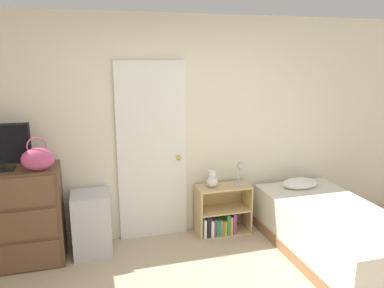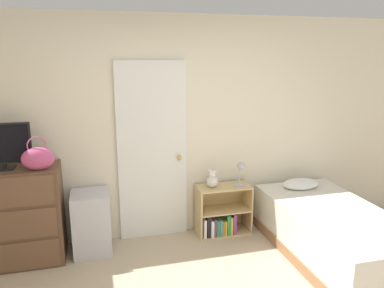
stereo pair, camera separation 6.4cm
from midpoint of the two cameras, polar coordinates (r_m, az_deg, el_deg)
wall_back at (r=4.33m, az=-3.20°, el=2.33°), size 10.00×0.06×2.55m
door_closed at (r=4.29m, az=-6.50°, el=-1.26°), size 0.79×0.09×2.05m
dresser at (r=4.26m, az=-26.05°, el=-10.05°), size 0.96×0.47×1.02m
tv at (r=4.04m, az=-27.44°, el=-0.30°), size 0.53×0.16×0.46m
handbag at (r=3.90m, az=-22.87°, el=-2.11°), size 0.31×0.14×0.33m
storage_bin at (r=4.28m, az=-15.49°, el=-11.55°), size 0.40×0.42×0.68m
bookshelf at (r=4.60m, az=3.93°, el=-10.80°), size 0.64×0.31×0.59m
teddy_bear at (r=4.40m, az=2.67°, el=-5.45°), size 0.14×0.14×0.21m
desk_lamp at (r=4.44m, az=7.01°, el=-3.74°), size 0.12×0.12×0.30m
bed at (r=4.38m, az=20.24°, el=-12.37°), size 1.02×1.94×0.63m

